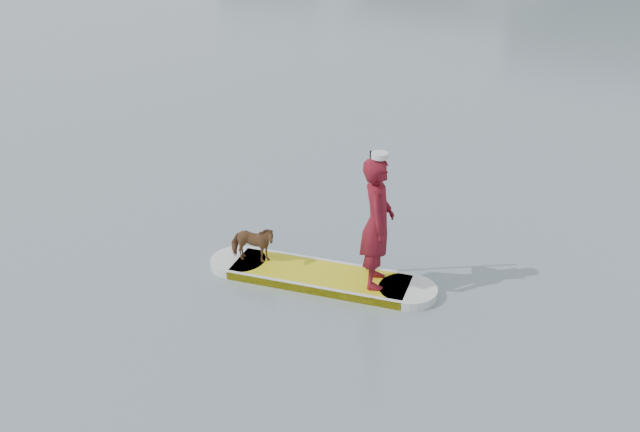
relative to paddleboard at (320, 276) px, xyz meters
The scene contains 5 objects.
paddleboard is the anchor object (origin of this frame).
paddler 1.25m from the paddleboard, 14.88° to the left, with size 0.66×0.43×1.81m, color maroon.
white_cap 2.06m from the paddleboard, 14.88° to the left, with size 0.22×0.22×0.07m, color silver.
dog 1.07m from the paddleboard, 165.12° to the right, with size 0.31×0.67×0.57m, color #57341D.
paddle 1.02m from the paddleboard, 41.03° to the left, with size 0.11×0.30×2.00m.
Camera 1 is at (2.05, -3.21, 5.18)m, focal length 40.00 mm.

